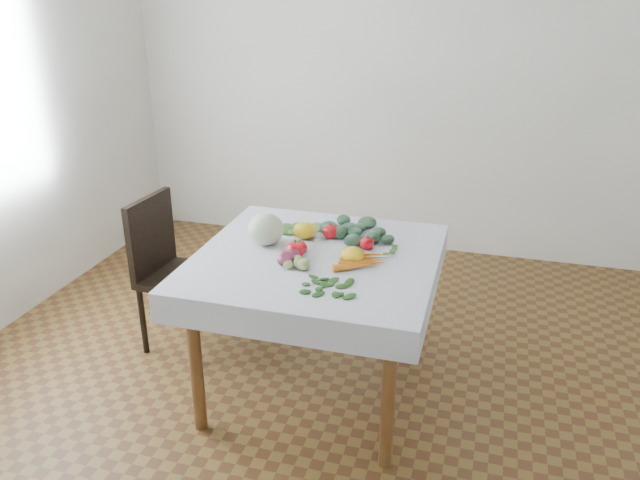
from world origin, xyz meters
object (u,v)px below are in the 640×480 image
(cabbage, at_px, (266,229))
(table, at_px, (316,275))
(heirloom_back, at_px, (305,230))
(carrot_bunch, at_px, (363,260))
(chair, at_px, (168,263))

(cabbage, bearing_deg, table, -12.83)
(heirloom_back, xyz_separation_m, carrot_bunch, (0.35, -0.22, -0.02))
(cabbage, bearing_deg, chair, 166.09)
(table, xyz_separation_m, carrot_bunch, (0.23, -0.03, 0.12))
(chair, distance_m, carrot_bunch, 1.21)
(table, relative_size, carrot_bunch, 4.06)
(carrot_bunch, bearing_deg, chair, 167.64)
(table, distance_m, chair, 0.97)
(cabbage, distance_m, heirloom_back, 0.21)
(heirloom_back, bearing_deg, cabbage, -141.11)
(cabbage, bearing_deg, carrot_bunch, -10.33)
(table, xyz_separation_m, chair, (-0.93, 0.22, -0.15))
(cabbage, distance_m, carrot_bunch, 0.52)
(table, distance_m, cabbage, 0.33)
(chair, bearing_deg, carrot_bunch, -12.36)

